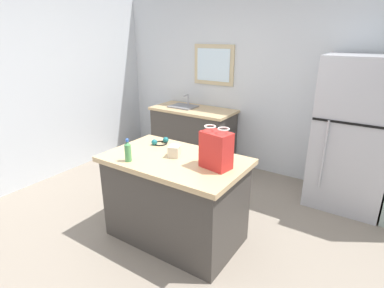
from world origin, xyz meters
name	(u,v)px	position (x,y,z in m)	size (l,w,h in m)	color
ground	(176,247)	(0.00, 0.00, 0.00)	(6.03, 6.03, 0.00)	gray
back_wall	(267,86)	(-0.01, 2.25, 1.28)	(5.02, 0.13, 2.55)	silver
left_wall	(15,93)	(-2.51, 0.00, 1.27)	(0.10, 4.50, 2.55)	silver
kitchen_island	(175,198)	(-0.10, 0.14, 0.44)	(1.35, 0.82, 0.88)	#423D38
refrigerator	(353,135)	(1.21, 1.83, 0.89)	(0.82, 0.73, 1.77)	#B7B7BC
sink_counter	(193,135)	(-1.04, 1.88, 0.46)	(1.29, 0.62, 1.08)	#423D38
shopping_bag	(216,150)	(0.33, 0.16, 1.04)	(0.28, 0.21, 0.37)	red
small_box	(174,151)	(-0.13, 0.17, 0.93)	(0.10, 0.12, 0.11)	beige
bottle	(128,151)	(-0.41, -0.16, 0.97)	(0.06, 0.06, 0.22)	#4C9956
ear_defenders	(160,142)	(-0.46, 0.37, 0.90)	(0.20, 0.20, 0.06)	black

